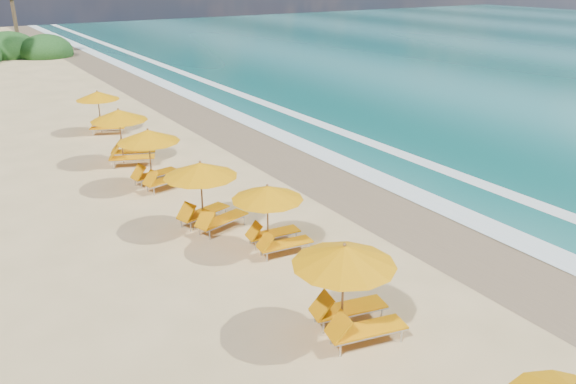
% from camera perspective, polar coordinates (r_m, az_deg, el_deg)
% --- Properties ---
extents(ground, '(160.00, 160.00, 0.00)m').
position_cam_1_polar(ground, '(18.88, -0.00, -3.39)').
color(ground, '#D7B77E').
rests_on(ground, ground).
extents(wet_sand, '(4.00, 160.00, 0.01)m').
position_cam_1_polar(wet_sand, '(21.10, 9.24, -0.92)').
color(wet_sand, '#806B4C').
rests_on(wet_sand, ground).
extents(surf_foam, '(4.00, 160.00, 0.01)m').
position_cam_1_polar(surf_foam, '(22.87, 14.36, 0.52)').
color(surf_foam, white).
rests_on(surf_foam, ground).
extents(station_2, '(2.88, 2.76, 2.37)m').
position_cam_1_polar(station_2, '(13.04, 6.23, -9.05)').
color(station_2, olive).
rests_on(station_2, ground).
extents(station_3, '(2.46, 2.31, 2.14)m').
position_cam_1_polar(station_3, '(16.84, -1.53, -2.11)').
color(station_3, olive).
rests_on(station_3, ground).
extents(station_4, '(2.97, 2.88, 2.37)m').
position_cam_1_polar(station_4, '(18.39, -8.15, 0.17)').
color(station_4, olive).
rests_on(station_4, ground).
extents(station_5, '(2.87, 2.74, 2.39)m').
position_cam_1_polar(station_5, '(22.35, -13.16, 3.70)').
color(station_5, olive).
rests_on(station_5, ground).
extents(station_6, '(3.15, 3.11, 2.44)m').
position_cam_1_polar(station_6, '(25.55, -15.89, 5.71)').
color(station_6, olive).
rests_on(station_6, ground).
extents(station_7, '(2.88, 2.86, 2.20)m').
position_cam_1_polar(station_7, '(30.92, -17.96, 7.87)').
color(station_7, olive).
rests_on(station_7, ground).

